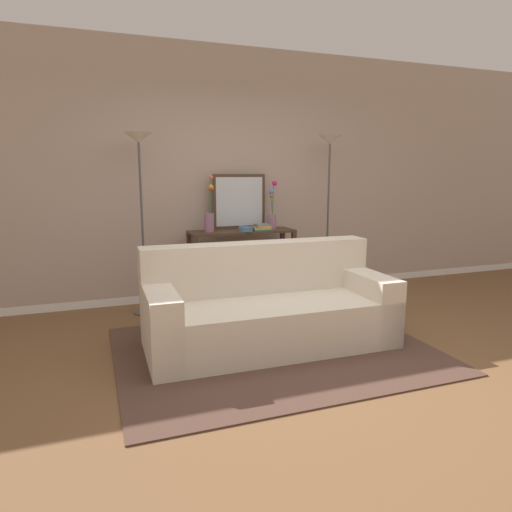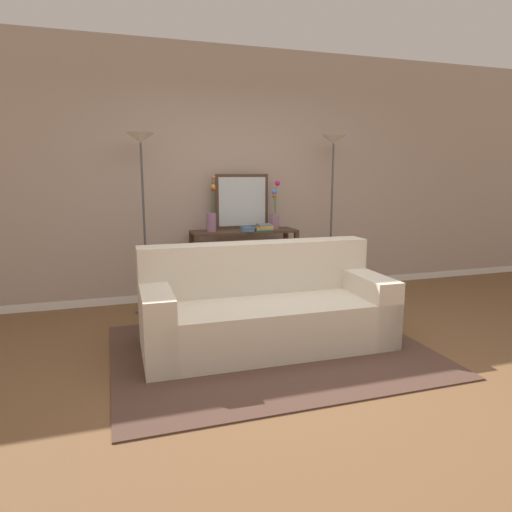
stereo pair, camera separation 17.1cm
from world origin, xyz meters
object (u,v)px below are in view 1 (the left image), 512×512
(console_table, at_px, (242,253))
(fruit_bowl, at_px, (246,229))
(book_row_under_console, at_px, (213,299))
(floor_lamp_left, at_px, (140,173))
(vase_short_flowers, at_px, (272,213))
(couch, at_px, (268,310))
(vase_tall_flowers, at_px, (209,217))
(wall_mirror, at_px, (239,202))
(book_stack, at_px, (262,228))
(floor_lamp_right, at_px, (329,171))

(console_table, relative_size, fruit_bowl, 7.22)
(console_table, height_order, book_row_under_console, console_table)
(console_table, bearing_deg, fruit_bowl, -86.92)
(book_row_under_console, bearing_deg, floor_lamp_left, -173.14)
(vase_short_flowers, height_order, book_row_under_console, vase_short_flowers)
(couch, relative_size, console_table, 1.75)
(vase_tall_flowers, height_order, vase_short_flowers, vase_tall_flowers)
(wall_mirror, bearing_deg, book_stack, -58.06)
(couch, xyz_separation_m, console_table, (0.22, 1.40, 0.27))
(book_row_under_console, bearing_deg, floor_lamp_right, -3.72)
(floor_lamp_right, relative_size, book_row_under_console, 6.64)
(couch, height_order, book_stack, book_stack)
(book_stack, height_order, book_row_under_console, book_stack)
(vase_tall_flowers, bearing_deg, console_table, -0.59)
(book_row_under_console, bearing_deg, vase_tall_flowers, 170.19)
(wall_mirror, height_order, fruit_bowl, wall_mirror)
(console_table, xyz_separation_m, floor_lamp_left, (-1.13, -0.09, 0.91))
(console_table, distance_m, vase_short_flowers, 0.59)
(book_stack, bearing_deg, vase_tall_flowers, 167.91)
(console_table, bearing_deg, vase_tall_flowers, 179.41)
(floor_lamp_left, height_order, floor_lamp_right, floor_lamp_right)
(vase_short_flowers, bearing_deg, fruit_bowl, -158.15)
(fruit_bowl, bearing_deg, floor_lamp_left, 178.37)
(vase_tall_flowers, bearing_deg, fruit_bowl, -18.47)
(wall_mirror, height_order, book_row_under_console, wall_mirror)
(wall_mirror, bearing_deg, vase_tall_flowers, -158.57)
(vase_tall_flowers, xyz_separation_m, book_stack, (0.58, -0.12, -0.13))
(couch, relative_size, book_stack, 9.84)
(floor_lamp_right, bearing_deg, couch, -134.86)
(vase_tall_flowers, height_order, book_stack, vase_tall_flowers)
(couch, relative_size, wall_mirror, 3.33)
(wall_mirror, xyz_separation_m, vase_tall_flowers, (-0.41, -0.16, -0.16))
(floor_lamp_right, xyz_separation_m, wall_mirror, (-1.05, 0.26, -0.36))
(wall_mirror, xyz_separation_m, book_row_under_console, (-0.38, -0.16, -1.11))
(wall_mirror, bearing_deg, floor_lamp_right, -13.77)
(console_table, bearing_deg, couch, -99.13)
(couch, relative_size, vase_short_flowers, 3.76)
(couch, xyz_separation_m, wall_mirror, (0.25, 1.56, 0.85))
(vase_short_flowers, height_order, book_stack, vase_short_flowers)
(fruit_bowl, distance_m, book_row_under_console, 0.90)
(couch, height_order, floor_lamp_left, floor_lamp_left)
(floor_lamp_left, relative_size, book_row_under_console, 6.52)
(book_stack, bearing_deg, wall_mirror, 121.94)
(console_table, relative_size, vase_tall_flowers, 1.95)
(fruit_bowl, xyz_separation_m, book_row_under_console, (-0.36, 0.13, -0.82))
(console_table, bearing_deg, book_row_under_console, 180.00)
(floor_lamp_left, height_order, vase_tall_flowers, floor_lamp_left)
(fruit_bowl, bearing_deg, book_row_under_console, 161.01)
(floor_lamp_right, xyz_separation_m, book_row_under_console, (-1.43, 0.09, -1.46))
(floor_lamp_left, bearing_deg, floor_lamp_right, 0.00)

